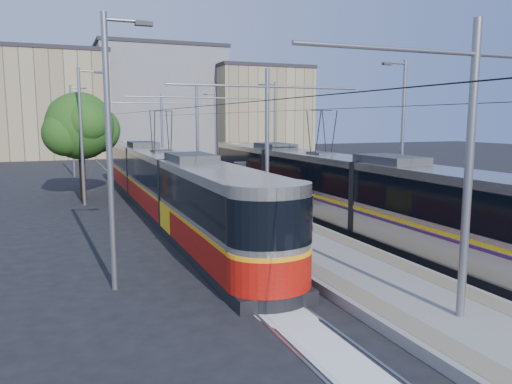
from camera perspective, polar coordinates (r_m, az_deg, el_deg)
name	(u,v)px	position (r m, az deg, el deg)	size (l,w,h in m)	color
ground	(365,279)	(16.47, 12.38, -9.73)	(160.00, 160.00, 0.00)	black
platform	(211,198)	(31.58, -5.18, -0.67)	(4.00, 50.00, 0.30)	gray
tactile_strip_left	(188,197)	(31.18, -7.73, -0.54)	(0.70, 50.00, 0.01)	gray
tactile_strip_right	(233,194)	(32.00, -2.69, -0.24)	(0.70, 50.00, 0.01)	gray
rails	(211,200)	(31.60, -5.17, -0.91)	(8.71, 70.00, 0.03)	gray
track_arrow	(309,335)	(12.31, 6.09, -15.89)	(1.20, 5.00, 0.01)	silver
tram_left	(163,181)	(27.72, -10.63, 1.22)	(2.43, 31.40, 5.50)	black
tram_right	(320,182)	(25.80, 7.37, 1.12)	(2.43, 28.62, 5.50)	black
catenary	(224,129)	(28.49, -3.63, 7.22)	(9.20, 70.00, 7.00)	slate
street_lamps	(193,132)	(35.06, -7.16, 6.81)	(15.18, 38.22, 8.00)	slate
shelter	(240,184)	(26.92, -1.83, 0.91)	(1.05, 1.29, 2.46)	black
tree	(85,127)	(33.49, -19.00, 7.01)	(4.64, 4.29, 6.74)	#382314
building_left	(45,104)	(72.93, -23.01, 9.20)	(16.32, 12.24, 14.08)	#9B8B69
building_centre	(159,100)	(78.39, -11.05, 10.23)	(18.36, 14.28, 15.83)	gray
building_right	(259,110)	(76.58, 0.34, 9.34)	(14.28, 10.20, 12.94)	#9B8B69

